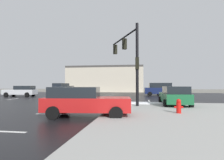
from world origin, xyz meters
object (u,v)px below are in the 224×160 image
(sedan_silver, at_px, (21,91))
(sedan_black, at_px, (68,90))
(suv_navy, at_px, (160,89))
(suv_blue, at_px, (61,88))
(traffic_signal_mast, at_px, (129,54))
(sedan_tan, at_px, (163,90))
(sedan_green, at_px, (174,96))
(sedan_red, at_px, (84,101))
(fire_hydrant, at_px, (179,106))

(sedan_silver, relative_size, sedan_black, 1.00)
(suv_navy, relative_size, suv_blue, 0.99)
(sedan_silver, height_order, suv_blue, suv_blue)
(suv_blue, bearing_deg, sedan_black, -137.89)
(traffic_signal_mast, relative_size, sedan_tan, 1.38)
(traffic_signal_mast, bearing_deg, sedan_silver, 34.85)
(sedan_green, xyz_separation_m, sedan_black, (-14.52, 14.15, 0.00))
(traffic_signal_mast, xyz_separation_m, sedan_silver, (-16.18, 9.19, -3.49))
(suv_blue, relative_size, sedan_green, 1.08)
(sedan_tan, xyz_separation_m, suv_blue, (-18.69, -0.77, 0.24))
(traffic_signal_mast, xyz_separation_m, sedan_red, (-2.04, -6.04, -3.49))
(sedan_tan, bearing_deg, traffic_signal_mast, -14.81)
(sedan_silver, distance_m, suv_blue, 8.40)
(fire_hydrant, relative_size, suv_navy, 0.16)
(sedan_silver, height_order, sedan_black, same)
(traffic_signal_mast, bearing_deg, suv_blue, 12.85)
(suv_navy, bearing_deg, traffic_signal_mast, -107.51)
(fire_hydrant, relative_size, suv_blue, 0.16)
(sedan_tan, bearing_deg, sedan_silver, -66.63)
(suv_navy, distance_m, sedan_silver, 20.94)
(sedan_tan, relative_size, suv_blue, 0.93)
(traffic_signal_mast, relative_size, sedan_silver, 1.35)
(sedan_green, relative_size, sedan_black, 0.97)
(sedan_tan, bearing_deg, suv_blue, -86.70)
(sedan_silver, xyz_separation_m, suv_blue, (2.56, 8.00, 0.24))
(sedan_tan, bearing_deg, sedan_black, -74.67)
(sedan_tan, distance_m, sedan_green, 18.30)
(fire_hydrant, bearing_deg, suv_blue, 127.14)
(suv_navy, bearing_deg, sedan_tan, 73.17)
(suv_navy, height_order, sedan_tan, suv_navy)
(traffic_signal_mast, distance_m, suv_navy, 15.31)
(sedan_silver, bearing_deg, traffic_signal_mast, 145.30)
(sedan_tan, height_order, sedan_green, same)
(suv_blue, bearing_deg, suv_navy, -95.98)
(suv_blue, distance_m, sedan_red, 25.95)
(fire_hydrant, xyz_separation_m, sedan_green, (0.58, 4.49, 0.32))
(sedan_tan, relative_size, sedan_black, 0.98)
(sedan_red, height_order, sedan_black, same)
(suv_navy, bearing_deg, sedan_black, -179.57)
(traffic_signal_mast, relative_size, suv_navy, 1.29)
(suv_blue, bearing_deg, sedan_silver, 165.26)
(suv_blue, bearing_deg, traffic_signal_mast, -138.61)
(traffic_signal_mast, height_order, sedan_green, traffic_signal_mast)
(suv_navy, bearing_deg, sedan_red, -108.33)
(traffic_signal_mast, height_order, suv_blue, traffic_signal_mast)
(suv_blue, relative_size, sedan_red, 1.05)
(fire_hydrant, xyz_separation_m, suv_blue, (-16.65, 21.97, 0.55))
(suv_navy, height_order, sedan_red, suv_navy)
(sedan_tan, height_order, sedan_black, same)
(sedan_green, bearing_deg, sedan_silver, 63.79)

